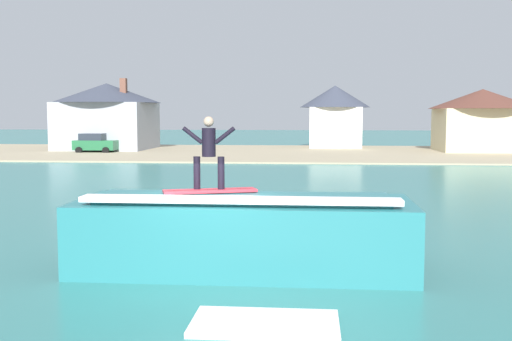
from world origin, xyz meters
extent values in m
plane|color=#2E7673|center=(0.00, 0.00, 0.00)|extent=(260.00, 260.00, 0.00)
cube|color=#27757B|center=(0.76, 1.21, 0.82)|extent=(7.81, 3.05, 1.64)
cube|color=#27757B|center=(0.76, 0.83, 1.73)|extent=(6.64, 1.37, 0.18)
cube|color=white|center=(0.76, 0.22, 1.78)|extent=(7.03, 0.55, 0.12)
cube|color=#D8333F|center=(-0.02, 1.06, 1.87)|extent=(2.21, 1.20, 0.06)
cube|color=black|center=(-0.02, 1.06, 1.90)|extent=(1.89, 0.70, 0.01)
cylinder|color=black|center=(-0.34, 1.13, 2.28)|extent=(0.16, 0.16, 0.76)
cylinder|color=black|center=(0.23, 1.13, 2.28)|extent=(0.16, 0.16, 0.76)
cylinder|color=black|center=(-0.05, 1.13, 2.99)|extent=(0.32, 0.32, 0.66)
sphere|color=tan|center=(-0.05, 1.13, 3.48)|extent=(0.24, 0.24, 0.24)
cylinder|color=black|center=(-0.43, 1.13, 3.16)|extent=(0.50, 0.10, 0.42)
cylinder|color=black|center=(0.32, 1.13, 3.16)|extent=(0.50, 0.10, 0.42)
cube|color=tan|center=(0.00, 44.89, 0.06)|extent=(120.00, 24.93, 0.12)
cube|color=#23663D|center=(-17.79, 43.36, 0.77)|extent=(3.91, 1.96, 0.90)
cube|color=#262D38|center=(-18.08, 43.36, 1.54)|extent=(2.15, 1.77, 0.64)
cylinder|color=black|center=(-16.52, 44.40, 0.32)|extent=(0.64, 0.22, 0.64)
cylinder|color=black|center=(-16.52, 42.33, 0.32)|extent=(0.64, 0.22, 0.64)
cylinder|color=black|center=(-19.06, 44.40, 0.32)|extent=(0.64, 0.22, 0.64)
cylinder|color=black|center=(-19.06, 42.33, 0.32)|extent=(0.64, 0.22, 0.64)
cube|color=gray|center=(16.56, 47.71, 0.77)|extent=(3.85, 1.81, 0.90)
cube|color=#262D38|center=(16.27, 47.71, 1.54)|extent=(2.11, 1.63, 0.64)
cylinder|color=black|center=(17.81, 48.67, 0.32)|extent=(0.64, 0.22, 0.64)
cylinder|color=black|center=(17.81, 46.76, 0.32)|extent=(0.64, 0.22, 0.64)
cylinder|color=black|center=(15.31, 48.67, 0.32)|extent=(0.64, 0.22, 0.64)
cylinder|color=black|center=(15.31, 46.76, 0.32)|extent=(0.64, 0.22, 0.64)
cube|color=#9EA3AD|center=(-18.39, 48.50, 2.39)|extent=(8.70, 8.79, 4.78)
cone|color=#383D4C|center=(-18.39, 48.50, 5.76)|extent=(10.90, 10.90, 1.96)
cube|color=brown|center=(-16.22, 47.18, 6.26)|extent=(0.60, 0.60, 1.80)
cube|color=beige|center=(18.44, 48.08, 2.08)|extent=(8.14, 7.24, 4.16)
cone|color=brown|center=(18.44, 48.08, 5.09)|extent=(10.10, 10.10, 1.85)
cube|color=silver|center=(4.71, 53.90, 2.18)|extent=(5.35, 6.01, 4.37)
cone|color=#383D4C|center=(4.71, 53.90, 5.52)|extent=(7.45, 7.45, 2.30)
cylinder|color=brown|center=(-18.49, 51.54, 2.05)|extent=(0.44, 0.44, 4.10)
sphere|color=#285E2F|center=(-18.49, 51.54, 4.84)|extent=(2.47, 2.47, 2.47)
cube|color=white|center=(1.56, -2.74, 0.05)|extent=(2.54, 1.46, 0.10)
camera|label=1|loc=(2.34, -13.18, 3.65)|focal=43.77mm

